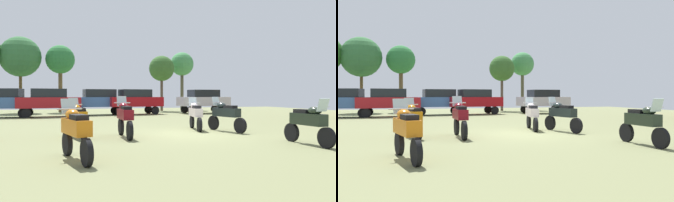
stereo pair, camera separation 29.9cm
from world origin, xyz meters
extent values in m
cube|color=olive|center=(0.00, 0.00, 0.01)|extent=(44.00, 52.00, 0.02)
cylinder|color=black|center=(-4.39, 0.93, 0.32)|extent=(0.24, 0.61, 0.60)
cylinder|color=black|center=(-4.08, -0.52, 0.32)|extent=(0.24, 0.61, 0.60)
cube|color=#C8740C|center=(-4.23, 0.20, 0.80)|extent=(0.61, 1.30, 0.36)
ellipsoid|color=#C8740C|center=(-4.29, 0.48, 1.08)|extent=(0.41, 0.54, 0.24)
cube|color=black|center=(-4.19, -0.01, 1.04)|extent=(0.41, 0.61, 0.12)
cube|color=silver|center=(-4.36, 0.79, 1.26)|extent=(0.38, 0.22, 0.39)
cylinder|color=#B7B7BC|center=(-4.34, 0.70, 1.20)|extent=(0.61, 0.16, 0.04)
cylinder|color=black|center=(-4.68, -3.34, 0.33)|extent=(0.26, 0.62, 0.61)
cylinder|color=black|center=(-4.32, -4.88, 0.33)|extent=(0.26, 0.62, 0.61)
cube|color=orange|center=(-4.50, -4.11, 0.81)|extent=(0.66, 1.40, 0.36)
ellipsoid|color=orange|center=(-4.57, -3.82, 1.09)|extent=(0.42, 0.54, 0.24)
cube|color=black|center=(-4.45, -4.34, 1.05)|extent=(0.42, 0.61, 0.12)
cube|color=silver|center=(-4.65, -3.49, 1.27)|extent=(0.39, 0.23, 0.39)
cylinder|color=#B7B7BC|center=(-4.62, -3.59, 1.21)|extent=(0.61, 0.18, 0.04)
cylinder|color=black|center=(1.02, 2.13, 0.32)|extent=(0.24, 0.61, 0.60)
cylinder|color=black|center=(0.69, 0.51, 0.32)|extent=(0.24, 0.61, 0.60)
cube|color=silver|center=(0.86, 1.32, 0.80)|extent=(0.63, 1.44, 0.36)
ellipsoid|color=silver|center=(0.92, 1.63, 1.08)|extent=(0.41, 0.53, 0.24)
cube|color=black|center=(0.81, 1.08, 1.04)|extent=(0.41, 0.61, 0.12)
cube|color=silver|center=(0.99, 1.97, 1.26)|extent=(0.38, 0.22, 0.39)
cylinder|color=#B7B7BC|center=(0.97, 1.87, 1.20)|extent=(0.61, 0.16, 0.04)
cylinder|color=black|center=(2.44, -4.55, 0.33)|extent=(0.12, 0.61, 0.61)
cylinder|color=black|center=(2.43, -3.06, 0.33)|extent=(0.12, 0.61, 0.61)
cube|color=#222D22|center=(2.44, -3.81, 0.81)|extent=(0.37, 1.27, 0.36)
ellipsoid|color=#222D22|center=(2.44, -4.09, 1.09)|extent=(0.32, 0.48, 0.24)
cube|color=black|center=(2.44, -3.58, 1.05)|extent=(0.30, 0.56, 0.12)
cube|color=silver|center=(2.44, -4.41, 1.27)|extent=(0.36, 0.15, 0.39)
cylinder|color=#B7B7BC|center=(2.44, -4.31, 1.21)|extent=(0.62, 0.04, 0.04)
cylinder|color=black|center=(1.63, 1.11, 0.34)|extent=(0.27, 0.64, 0.63)
cylinder|color=black|center=(2.03, -0.49, 0.34)|extent=(0.27, 0.64, 0.63)
cube|color=#1E2727|center=(1.83, 0.31, 0.83)|extent=(0.68, 1.45, 0.36)
ellipsoid|color=#1E2727|center=(1.75, 0.61, 1.11)|extent=(0.43, 0.54, 0.24)
cube|color=black|center=(1.89, 0.07, 1.07)|extent=(0.42, 0.62, 0.12)
cube|color=silver|center=(1.67, 0.95, 1.29)|extent=(0.39, 0.23, 0.39)
cylinder|color=#B7B7BC|center=(1.70, 0.85, 1.23)|extent=(0.61, 0.18, 0.04)
cylinder|color=black|center=(-2.62, 0.48, 0.35)|extent=(0.12, 0.67, 0.67)
cylinder|color=black|center=(-2.61, -1.13, 0.35)|extent=(0.12, 0.67, 0.67)
cube|color=maroon|center=(-2.61, -0.32, 0.87)|extent=(0.37, 1.37, 0.36)
ellipsoid|color=maroon|center=(-2.61, -0.02, 1.15)|extent=(0.32, 0.48, 0.24)
cube|color=black|center=(-2.61, -0.56, 1.11)|extent=(0.30, 0.56, 0.12)
cube|color=silver|center=(-2.61, 0.33, 1.33)|extent=(0.36, 0.15, 0.39)
cylinder|color=#B7B7BC|center=(-2.61, 0.22, 1.27)|extent=(0.62, 0.04, 0.04)
cylinder|color=black|center=(-7.20, 12.14, 0.34)|extent=(0.67, 0.32, 0.64)
cylinder|color=black|center=(-6.98, 13.56, 0.34)|extent=(0.67, 0.32, 0.64)
cube|color=#385D99|center=(-8.54, 13.08, 1.03)|extent=(4.53, 2.45, 0.75)
cube|color=black|center=(-8.54, 13.08, 1.71)|extent=(2.58, 1.93, 0.61)
cylinder|color=black|center=(5.41, 12.85, 0.34)|extent=(0.65, 0.24, 0.64)
cylinder|color=black|center=(5.36, 14.29, 0.34)|extent=(0.65, 0.24, 0.64)
cylinder|color=black|center=(8.34, 12.95, 0.34)|extent=(0.65, 0.24, 0.64)
cylinder|color=black|center=(8.28, 14.39, 0.34)|extent=(0.65, 0.24, 0.64)
cube|color=#B2ACBD|center=(6.85, 13.62, 1.03)|extent=(4.36, 1.95, 0.75)
cube|color=black|center=(6.85, 13.62, 1.71)|extent=(2.42, 1.67, 0.61)
cylinder|color=black|center=(-3.27, 13.25, 0.34)|extent=(0.66, 0.27, 0.64)
cylinder|color=black|center=(-3.39, 14.68, 0.34)|extent=(0.66, 0.27, 0.64)
cylinder|color=black|center=(-0.35, 13.49, 0.34)|extent=(0.66, 0.27, 0.64)
cylinder|color=black|center=(-0.47, 14.92, 0.34)|extent=(0.66, 0.27, 0.64)
cube|color=#385EA2|center=(-1.87, 14.08, 1.03)|extent=(4.43, 2.15, 0.75)
cube|color=black|center=(-1.87, 14.08, 1.71)|extent=(2.49, 1.77, 0.61)
cylinder|color=black|center=(-0.43, 12.91, 0.34)|extent=(0.66, 0.30, 0.64)
cylinder|color=black|center=(-0.62, 14.34, 0.34)|extent=(0.66, 0.30, 0.64)
cylinder|color=black|center=(2.47, 13.30, 0.34)|extent=(0.66, 0.30, 0.64)
cylinder|color=black|center=(2.27, 14.73, 0.34)|extent=(0.66, 0.30, 0.64)
cube|color=maroon|center=(0.92, 13.82, 1.03)|extent=(4.50, 2.36, 0.75)
cube|color=black|center=(0.92, 13.82, 1.71)|extent=(2.56, 1.89, 0.61)
cylinder|color=black|center=(-6.99, 11.97, 0.34)|extent=(0.66, 0.27, 0.64)
cylinder|color=black|center=(-7.10, 13.41, 0.34)|extent=(0.66, 0.27, 0.64)
cylinder|color=black|center=(-4.07, 12.21, 0.34)|extent=(0.66, 0.27, 0.64)
cylinder|color=black|center=(-4.19, 13.64, 0.34)|extent=(0.66, 0.27, 0.64)
cube|color=maroon|center=(-5.59, 12.81, 1.03)|extent=(4.43, 2.14, 0.75)
cube|color=black|center=(-5.59, 12.81, 1.71)|extent=(2.48, 1.77, 0.61)
cylinder|color=#4D4A35|center=(7.46, 20.39, 2.16)|extent=(0.33, 0.33, 4.28)
sphere|color=#41894B|center=(7.46, 20.39, 4.85)|extent=(2.45, 2.45, 2.45)
cylinder|color=brown|center=(-8.12, 19.76, 2.10)|extent=(0.26, 0.26, 4.16)
sphere|color=#326B38|center=(-8.12, 19.76, 4.98)|extent=(3.56, 3.56, 3.56)
cylinder|color=brown|center=(-4.75, 19.87, 2.15)|extent=(0.36, 0.36, 4.25)
sphere|color=#2C7537|center=(-4.75, 19.87, 4.86)|extent=(2.62, 2.62, 2.62)
cylinder|color=#4E4033|center=(4.74, 18.87, 1.83)|extent=(0.27, 0.27, 3.62)
sphere|color=#335F27|center=(4.74, 18.87, 4.20)|extent=(2.50, 2.50, 2.50)
camera|label=1|loc=(-4.87, -12.08, 1.55)|focal=35.16mm
camera|label=2|loc=(-4.59, -12.17, 1.55)|focal=35.16mm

